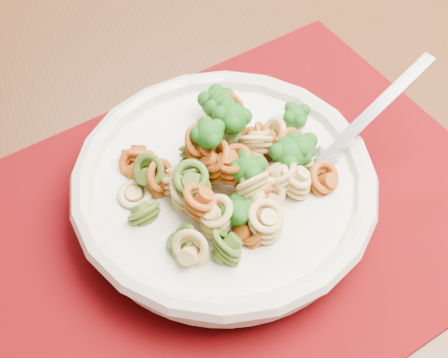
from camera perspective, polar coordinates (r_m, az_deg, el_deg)
name	(u,v)px	position (r m, az deg, el deg)	size (l,w,h in m)	color
dining_table	(215,213)	(0.68, -0.82, -3.09)	(1.30, 0.88, 0.75)	#4C2415
placemat	(240,216)	(0.54, 1.44, -3.40)	(0.44, 0.34, 0.00)	#52030A
pasta_bowl	(224,187)	(0.52, 0.00, -0.71)	(0.25, 0.25, 0.05)	beige
pasta_broccoli_heap	(224,174)	(0.51, 0.00, 0.42)	(0.22, 0.22, 0.06)	tan
fork	(318,165)	(0.52, 8.61, 1.32)	(0.19, 0.02, 0.01)	silver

